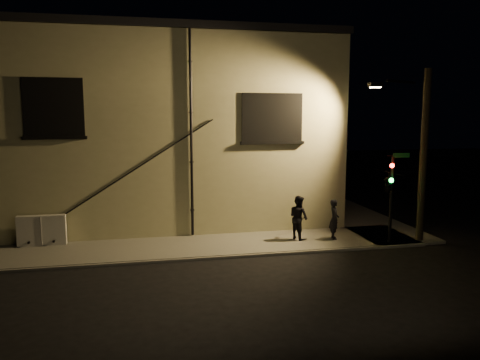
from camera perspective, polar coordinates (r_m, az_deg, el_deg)
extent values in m
plane|color=black|center=(17.23, 1.33, -9.31)|extent=(90.00, 90.00, 0.00)
cube|color=#58584F|center=(18.25, -9.08, -8.22)|extent=(20.00, 3.00, 0.12)
cube|color=#58584F|center=(26.60, 11.08, -3.09)|extent=(3.00, 16.00, 0.12)
cube|color=tan|center=(25.03, -10.17, 5.91)|extent=(16.00, 12.00, 8.50)
cube|color=black|center=(25.26, -10.43, 15.93)|extent=(16.20, 12.20, 0.30)
cube|color=black|center=(19.26, -21.77, 8.26)|extent=(2.20, 0.10, 2.20)
cube|color=black|center=(19.27, -21.77, 8.26)|extent=(1.98, 0.05, 1.98)
cube|color=black|center=(19.73, 3.95, 7.63)|extent=(2.60, 0.10, 2.00)
cube|color=#A5B28C|center=(19.75, 3.93, 7.63)|extent=(2.38, 0.05, 1.78)
cylinder|color=black|center=(19.05, -5.96, 5.52)|extent=(0.11, 0.11, 8.30)
cylinder|color=black|center=(19.08, -12.50, 1.42)|extent=(5.96, 0.04, 3.75)
cylinder|color=black|center=(19.07, -12.14, 1.61)|extent=(5.96, 0.04, 3.75)
cube|color=#B5B5AC|center=(19.61, -23.01, -5.67)|extent=(1.78, 0.30, 1.17)
imported|color=black|center=(19.32, 11.41, -4.70)|extent=(0.49, 0.65, 1.61)
imported|color=black|center=(19.06, 7.16, -4.54)|extent=(0.95, 1.05, 1.77)
cylinder|color=black|center=(19.22, 17.94, -2.32)|extent=(0.12, 0.12, 3.38)
imported|color=black|center=(18.90, 17.63, -0.27)|extent=(0.48, 2.05, 0.82)
sphere|color=#FF140C|center=(18.67, 18.05, 1.67)|extent=(0.17, 0.17, 0.17)
sphere|color=#14FF3F|center=(18.74, 17.97, -0.04)|extent=(0.17, 0.17, 0.17)
cube|color=#0C4C1E|center=(19.17, 19.08, 2.86)|extent=(0.70, 0.03, 0.18)
cylinder|color=black|center=(19.73, 21.47, 2.55)|extent=(0.29, 0.29, 6.87)
cylinder|color=black|center=(19.73, 19.05, 11.28)|extent=(1.75, 0.96, 0.10)
cube|color=black|center=(19.82, 16.18, 11.11)|extent=(0.55, 0.28, 0.18)
cube|color=#FFC672|center=(19.81, 16.17, 10.82)|extent=(0.42, 0.20, 0.04)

